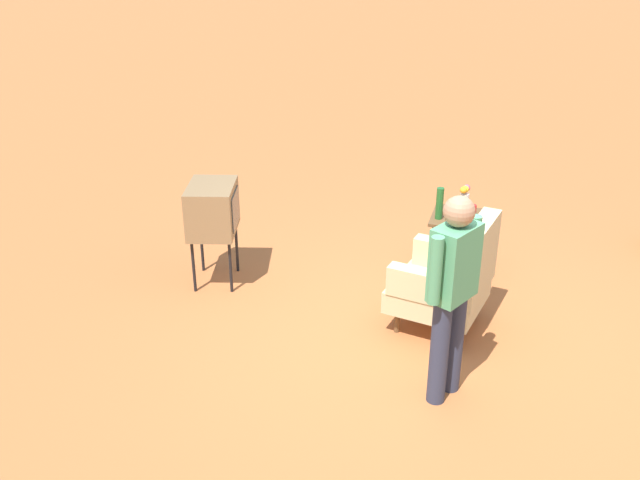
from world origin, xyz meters
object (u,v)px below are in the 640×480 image
Objects in this scene: bottle_wine_green at (440,203)px; side_table at (459,225)px; armchair at (450,278)px; tv_on_stand at (213,209)px; soda_can_red at (473,211)px; flower_vase at (465,197)px; person_standing at (452,288)px.

side_table is at bearing 119.77° from bottle_wine_green.
armchair is 1.01m from bottle_wine_green.
armchair is at bearing 2.43° from side_table.
armchair reaches higher than tv_on_stand.
side_table is at bearing -177.57° from armchair.
soda_can_red is 0.19m from flower_vase.
flower_vase is (-2.18, -0.14, -0.14)m from person_standing.
armchair is at bearing -173.95° from person_standing.
flower_vase is at bearing -142.05° from soda_can_red.
person_standing reaches higher than flower_vase.
bottle_wine_green is (0.15, -0.32, 0.10)m from soda_can_red.
tv_on_stand is at bearing -95.20° from armchair.
tv_on_stand reaches higher than soda_can_red.
armchair is 3.31× the size of bottle_wine_green.
flower_vase is at bearing 176.24° from side_table.
tv_on_stand is 2.51m from flower_vase.
tv_on_stand is 2.71m from person_standing.
tv_on_stand is at bearing -70.10° from soda_can_red.
armchair is 4.00× the size of flower_vase.
soda_can_red is at bearing -179.08° from person_standing.
armchair reaches higher than soda_can_red.
tv_on_stand is (-0.21, -2.33, 0.28)m from armchair.
bottle_wine_green is at bearing -169.61° from person_standing.
flower_vase is at bearing -176.43° from person_standing.
tv_on_stand is at bearing -69.92° from side_table.
soda_can_red is at bearing 109.90° from tv_on_stand.
side_table is 2.45× the size of flower_vase.
bottle_wine_green reaches higher than side_table.
armchair is 1.07m from person_standing.
bottle_wine_green reaches higher than flower_vase.
side_table is at bearing -3.76° from flower_vase.
bottle_wine_green is (0.12, -0.20, 0.26)m from side_table.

